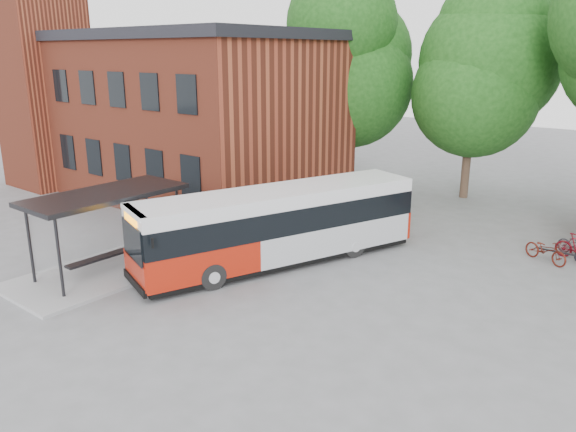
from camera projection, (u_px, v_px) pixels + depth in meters
The scene contains 8 objects.
ground at pixel (222, 295), 17.88m from camera, with size 100.00×100.00×0.00m, color slate.
station_building at pixel (171, 112), 31.25m from camera, with size 18.40×10.40×8.50m, color maroon, non-canonical shape.
clock_tower at pixel (36, 20), 30.53m from camera, with size 5.20×5.20×18.20m, color maroon, non-canonical shape.
bus_shelter at pixel (109, 232), 19.45m from camera, with size 3.60×7.00×2.90m, color #252528, non-canonical shape.
tree_0 at pixel (346, 88), 31.89m from camera, with size 7.92×7.92×11.00m, color #144011, non-canonical shape.
tree_1 at pixel (472, 98), 28.50m from camera, with size 7.92×7.92×10.40m, color #144011, non-canonical shape.
city_bus at pixel (279, 227), 20.31m from camera, with size 2.31×10.82×2.75m, color #B01D0B, non-canonical shape.
bicycle_0 at pixel (546, 250), 20.58m from camera, with size 0.61×1.76×0.93m, color #551910.
Camera 1 is at (11.99, -11.46, 7.45)m, focal length 35.00 mm.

